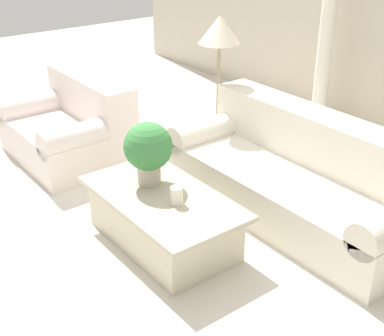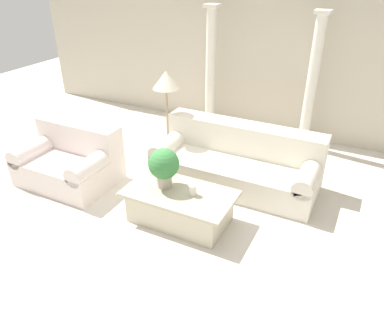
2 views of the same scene
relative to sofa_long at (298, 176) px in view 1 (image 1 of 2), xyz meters
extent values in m
plane|color=silver|center=(-0.44, -0.92, -0.34)|extent=(16.00, 16.00, 0.00)
cube|color=beige|center=(0.00, -0.08, -0.13)|extent=(2.42, 1.00, 0.41)
cube|color=beige|center=(0.00, 0.24, 0.30)|extent=(2.42, 0.35, 0.45)
cylinder|color=beige|center=(-1.07, -0.08, 0.12)|extent=(0.28, 1.00, 0.28)
cube|color=silver|center=(-2.26, -1.15, -0.13)|extent=(1.39, 1.00, 0.41)
cube|color=silver|center=(-2.26, -0.82, 0.30)|extent=(1.39, 0.35, 0.45)
cylinder|color=silver|center=(-2.82, -1.15, 0.12)|extent=(0.28, 1.00, 0.28)
cylinder|color=silver|center=(-1.71, -1.15, 0.12)|extent=(0.28, 1.00, 0.28)
cube|color=beige|center=(-0.30, -1.24, -0.14)|extent=(1.22, 0.68, 0.39)
cube|color=#B3A98F|center=(-0.30, -1.24, 0.08)|extent=(1.38, 0.77, 0.04)
cylinder|color=#B2A893|center=(-0.54, -1.20, 0.18)|extent=(0.19, 0.19, 0.16)
sphere|color=#387A3D|center=(-0.54, -1.20, 0.42)|extent=(0.39, 0.39, 0.39)
cylinder|color=silver|center=(-0.13, -1.23, 0.17)|extent=(0.10, 0.10, 0.14)
cylinder|color=gray|center=(-1.25, 0.11, -0.32)|extent=(0.22, 0.22, 0.03)
cylinder|color=gray|center=(-1.25, 0.11, 0.31)|extent=(0.04, 0.04, 1.23)
cone|color=beige|center=(-1.25, 0.11, 1.05)|extent=(0.41, 0.41, 0.27)
cylinder|color=silver|center=(-1.23, 1.71, 0.79)|extent=(0.18, 0.18, 2.25)
camera|label=1|loc=(2.76, -3.27, 2.16)|focal=50.00mm
camera|label=2|loc=(1.62, -4.69, 2.66)|focal=35.00mm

